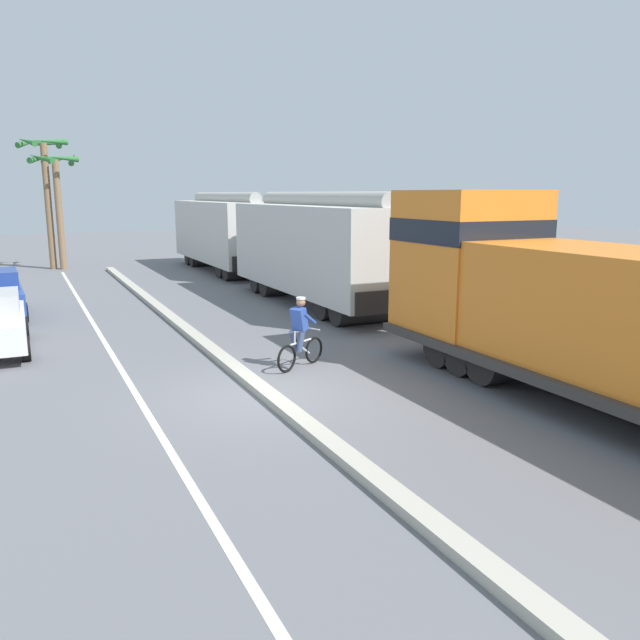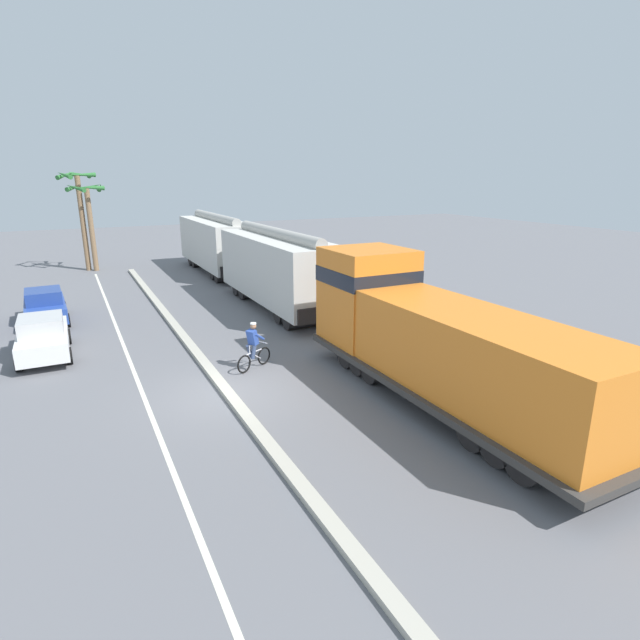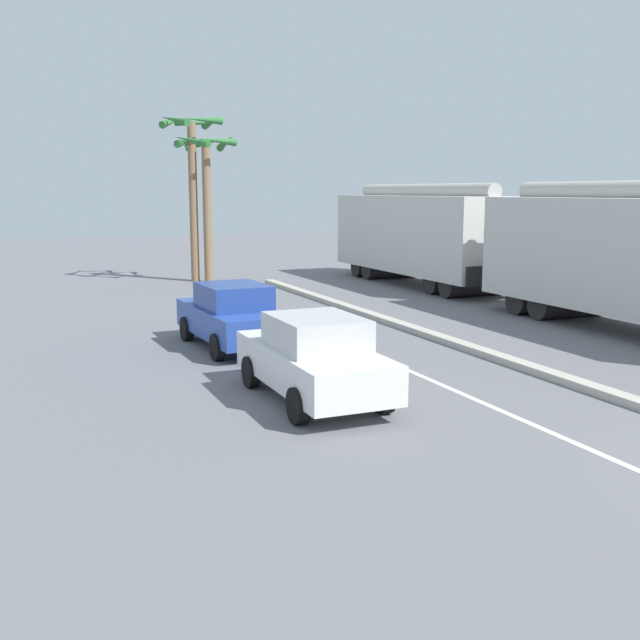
# 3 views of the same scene
# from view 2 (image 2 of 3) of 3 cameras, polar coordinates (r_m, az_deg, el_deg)

# --- Properties ---
(ground_plane) EXTENTS (120.00, 120.00, 0.00)m
(ground_plane) POSITION_cam_2_polar(r_m,az_deg,el_deg) (16.37, -10.60, -8.31)
(ground_plane) COLOR slate
(median_curb) EXTENTS (0.36, 36.00, 0.16)m
(median_curb) POSITION_cam_2_polar(r_m,az_deg,el_deg) (21.81, -15.15, -2.12)
(median_curb) COLOR #B2AD9E
(median_curb) RESTS_ON ground
(lane_stripe) EXTENTS (0.14, 36.00, 0.01)m
(lane_stripe) POSITION_cam_2_polar(r_m,az_deg,el_deg) (21.53, -21.38, -3.14)
(lane_stripe) COLOR silver
(lane_stripe) RESTS_ON ground
(locomotive) EXTENTS (3.10, 11.61, 4.20)m
(locomotive) POSITION_cam_2_polar(r_m,az_deg,el_deg) (15.79, 12.24, -2.32)
(locomotive) COLOR orange
(locomotive) RESTS_ON ground
(hopper_car_lead) EXTENTS (2.90, 10.60, 4.18)m
(hopper_car_lead) POSITION_cam_2_polar(r_m,az_deg,el_deg) (25.98, -4.78, 5.82)
(hopper_car_lead) COLOR beige
(hopper_car_lead) RESTS_ON ground
(hopper_car_middle) EXTENTS (2.90, 10.60, 4.18)m
(hopper_car_middle) POSITION_cam_2_polar(r_m,az_deg,el_deg) (36.87, -11.72, 8.58)
(hopper_car_middle) COLOR beige
(hopper_car_middle) RESTS_ON ground
(parked_car_white) EXTENTS (1.85, 4.21, 1.62)m
(parked_car_white) POSITION_cam_2_polar(r_m,az_deg,el_deg) (21.75, -29.10, -1.66)
(parked_car_white) COLOR silver
(parked_car_white) RESTS_ON ground
(parked_car_blue) EXTENTS (1.98, 4.27, 1.62)m
(parked_car_blue) POSITION_cam_2_polar(r_m,az_deg,el_deg) (26.83, -28.92, 1.41)
(parked_car_blue) COLOR #28479E
(parked_car_blue) RESTS_ON ground
(cyclist) EXTENTS (1.54, 0.85, 1.71)m
(cyclist) POSITION_cam_2_polar(r_m,az_deg,el_deg) (17.99, -7.62, -3.10)
(cyclist) COLOR black
(cyclist) RESTS_ON ground
(palm_tree_near) EXTENTS (2.68, 2.68, 7.16)m
(palm_tree_near) POSITION_cam_2_polar(r_m,az_deg,el_deg) (40.38, -25.74, 12.34)
(palm_tree_near) COLOR #846647
(palm_tree_near) RESTS_ON ground
(palm_tree_far) EXTENTS (2.55, 2.73, 6.30)m
(palm_tree_far) POSITION_cam_2_polar(r_m,az_deg,el_deg) (39.99, -24.94, 11.62)
(palm_tree_far) COLOR #846647
(palm_tree_far) RESTS_ON ground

